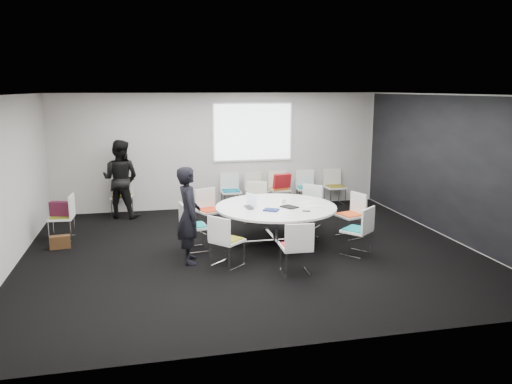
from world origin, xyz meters
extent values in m
cube|color=black|center=(0.00, 0.00, -0.02)|extent=(8.00, 7.00, 0.04)
cube|color=white|center=(0.00, 0.00, 2.82)|extent=(8.00, 7.00, 0.04)
cube|color=#B3AEA9|center=(0.00, 3.52, 1.40)|extent=(8.00, 0.04, 2.80)
cube|color=#B3AEA9|center=(0.00, -3.52, 1.40)|extent=(8.00, 0.04, 2.80)
cube|color=#B3AEA9|center=(-4.02, 0.00, 1.40)|extent=(0.04, 7.00, 2.80)
cube|color=#B3AEA9|center=(4.02, 0.00, 1.40)|extent=(0.04, 7.00, 2.80)
cube|color=black|center=(3.99, 0.00, 1.40)|extent=(0.01, 6.94, 2.74)
cube|color=silver|center=(0.57, 0.33, 0.04)|extent=(0.90, 0.90, 0.08)
cylinder|color=silver|center=(0.57, 0.33, 0.36)|extent=(0.10, 0.10, 0.65)
cylinder|color=white|center=(0.57, 0.33, 0.71)|extent=(2.28, 2.28, 0.04)
cube|color=white|center=(0.80, 3.46, 1.85)|extent=(1.90, 0.03, 1.35)
cube|color=silver|center=(2.09, 0.37, 0.21)|extent=(0.53, 0.53, 0.42)
cube|color=white|center=(2.09, 0.37, 0.44)|extent=(0.56, 0.57, 0.04)
cube|color=#CF4417|center=(2.09, 0.37, 0.47)|extent=(0.48, 0.50, 0.03)
cube|color=white|center=(2.29, 0.44, 0.67)|extent=(0.17, 0.45, 0.42)
cube|color=silver|center=(1.54, 1.29, 0.21)|extent=(0.59, 0.59, 0.42)
cube|color=white|center=(1.54, 1.29, 0.44)|extent=(0.64, 0.63, 0.04)
cube|color=#086775|center=(1.54, 1.29, 0.47)|extent=(0.55, 0.55, 0.03)
cube|color=white|center=(1.68, 1.44, 0.67)|extent=(0.37, 0.34, 0.42)
cube|color=silver|center=(0.51, 1.87, 0.21)|extent=(0.54, 0.54, 0.42)
cube|color=white|center=(0.51, 1.87, 0.44)|extent=(0.59, 0.58, 0.04)
cube|color=olive|center=(0.51, 1.87, 0.47)|extent=(0.51, 0.50, 0.03)
cube|color=white|center=(0.59, 2.07, 0.67)|extent=(0.44, 0.20, 0.42)
cube|color=silver|center=(-0.55, 1.35, 0.21)|extent=(0.55, 0.55, 0.42)
cube|color=white|center=(-0.55, 1.35, 0.44)|extent=(0.59, 0.58, 0.04)
cube|color=red|center=(-0.55, 1.35, 0.47)|extent=(0.51, 0.50, 0.03)
cube|color=white|center=(-0.63, 1.54, 0.67)|extent=(0.44, 0.21, 0.42)
cube|color=silver|center=(-0.98, 0.24, 0.21)|extent=(0.48, 0.48, 0.42)
cube|color=white|center=(-0.98, 0.24, 0.44)|extent=(0.51, 0.52, 0.04)
cube|color=#097876|center=(-0.98, 0.24, 0.47)|extent=(0.44, 0.45, 0.03)
cube|color=white|center=(-1.19, 0.21, 0.67)|extent=(0.11, 0.46, 0.42)
cube|color=silver|center=(-0.53, -0.72, 0.21)|extent=(0.59, 0.59, 0.42)
cube|color=white|center=(-0.53, -0.72, 0.44)|extent=(0.63, 0.64, 0.04)
cube|color=olive|center=(-0.53, -0.72, 0.47)|extent=(0.55, 0.55, 0.03)
cube|color=white|center=(-0.69, -0.86, 0.67)|extent=(0.33, 0.37, 0.42)
cube|color=silver|center=(0.47, -1.31, 0.21)|extent=(0.44, 0.44, 0.42)
cube|color=white|center=(0.47, -1.31, 0.44)|extent=(0.48, 0.46, 0.04)
cube|color=red|center=(0.47, -1.31, 0.47)|extent=(0.42, 0.40, 0.03)
cube|color=white|center=(0.46, -1.51, 0.67)|extent=(0.46, 0.06, 0.42)
cube|color=silver|center=(1.79, -0.63, 0.21)|extent=(0.59, 0.59, 0.42)
cube|color=white|center=(1.79, -0.63, 0.44)|extent=(0.63, 0.63, 0.04)
cube|color=#0A6F75|center=(1.79, -0.63, 0.47)|extent=(0.55, 0.55, 0.03)
cube|color=white|center=(1.93, -0.79, 0.67)|extent=(0.38, 0.32, 0.42)
cube|color=silver|center=(0.19, 3.15, 0.21)|extent=(0.42, 0.42, 0.42)
cube|color=white|center=(0.19, 3.15, 0.44)|extent=(0.46, 0.44, 0.04)
cube|color=#095B75|center=(0.19, 3.15, 0.47)|extent=(0.40, 0.38, 0.03)
cube|color=white|center=(0.19, 3.36, 0.67)|extent=(0.46, 0.04, 0.42)
cube|color=silver|center=(0.84, 3.13, 0.21)|extent=(0.54, 0.54, 0.42)
cube|color=white|center=(0.84, 3.13, 0.44)|extent=(0.59, 0.57, 0.04)
cube|color=olive|center=(0.84, 3.13, 0.47)|extent=(0.51, 0.50, 0.03)
cube|color=white|center=(0.77, 3.32, 0.67)|extent=(0.44, 0.20, 0.42)
cube|color=silver|center=(1.41, 3.15, 0.21)|extent=(0.44, 0.44, 0.42)
cube|color=white|center=(1.41, 3.15, 0.44)|extent=(0.48, 0.46, 0.04)
cube|color=orange|center=(1.41, 3.15, 0.47)|extent=(0.41, 0.40, 0.03)
cube|color=white|center=(1.40, 3.36, 0.67)|extent=(0.46, 0.05, 0.42)
cube|color=silver|center=(2.09, 3.15, 0.21)|extent=(0.48, 0.48, 0.42)
cube|color=white|center=(2.09, 3.15, 0.44)|extent=(0.52, 0.50, 0.04)
cube|color=#08777F|center=(2.09, 3.15, 0.47)|extent=(0.45, 0.44, 0.03)
cube|color=white|center=(2.12, 3.36, 0.67)|extent=(0.46, 0.11, 0.42)
cube|color=silver|center=(2.87, 3.15, 0.21)|extent=(0.43, 0.43, 0.42)
cube|color=white|center=(2.87, 3.15, 0.44)|extent=(0.47, 0.45, 0.04)
cube|color=#726416|center=(2.87, 3.15, 0.47)|extent=(0.41, 0.39, 0.03)
cube|color=white|center=(2.86, 3.36, 0.67)|extent=(0.46, 0.05, 0.42)
cube|color=silver|center=(-3.44, 1.45, 0.21)|extent=(0.44, 0.44, 0.42)
cube|color=white|center=(-3.44, 1.45, 0.44)|extent=(0.46, 0.48, 0.04)
cube|color=olive|center=(-3.44, 1.45, 0.47)|extent=(0.40, 0.42, 0.03)
cube|color=white|center=(-3.23, 1.44, 0.67)|extent=(0.06, 0.46, 0.42)
cube|color=silver|center=(-2.37, 3.15, 0.21)|extent=(0.48, 0.48, 0.42)
cube|color=white|center=(-2.37, 3.15, 0.44)|extent=(0.52, 0.50, 0.04)
cube|color=olive|center=(-2.37, 3.15, 0.47)|extent=(0.45, 0.44, 0.03)
cube|color=white|center=(-2.34, 3.36, 0.67)|extent=(0.46, 0.11, 0.42)
imported|color=black|center=(-1.13, -0.37, 0.82)|extent=(0.40, 0.60, 1.64)
imported|color=black|center=(-2.37, 3.00, 0.89)|extent=(1.06, 0.95, 1.78)
imported|color=#333338|center=(0.09, 0.29, 0.74)|extent=(0.24, 0.34, 0.02)
cube|color=silver|center=(0.11, 0.40, 0.86)|extent=(0.16, 0.27, 0.22)
cube|color=black|center=(0.78, 0.16, 0.74)|extent=(0.34, 0.37, 0.02)
cube|color=navy|center=(0.39, 0.00, 0.74)|extent=(0.33, 0.31, 0.03)
cube|color=white|center=(1.23, 0.50, 0.73)|extent=(0.36, 0.33, 0.00)
cube|color=white|center=(1.19, 0.20, 0.73)|extent=(0.35, 0.29, 0.00)
cylinder|color=white|center=(0.77, 0.49, 0.78)|extent=(0.08, 0.08, 0.09)
cube|color=black|center=(1.00, -0.20, 0.73)|extent=(0.16, 0.11, 0.01)
cube|color=#4A1328|center=(-3.44, 1.45, 0.62)|extent=(0.42, 0.25, 0.28)
cube|color=#462C16|center=(-3.41, 0.88, 0.12)|extent=(0.38, 0.20, 0.24)
cube|color=#A11319|center=(1.41, 2.94, 0.70)|extent=(0.46, 0.25, 0.36)
camera|label=1|loc=(-1.78, -8.52, 2.91)|focal=35.00mm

